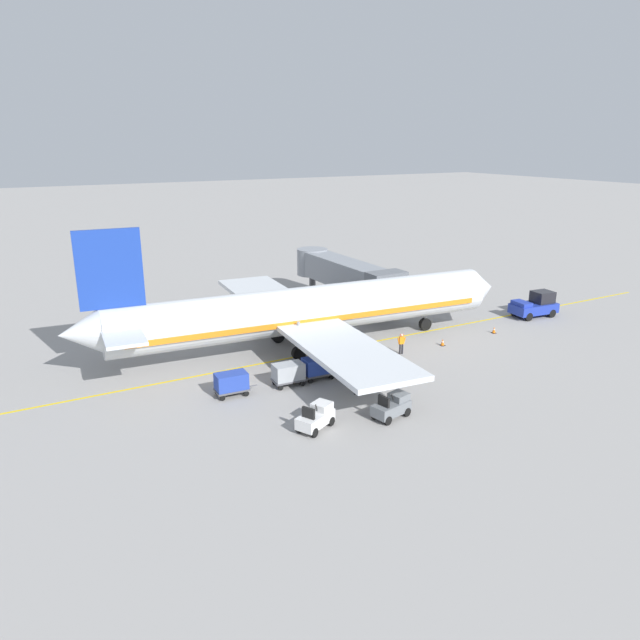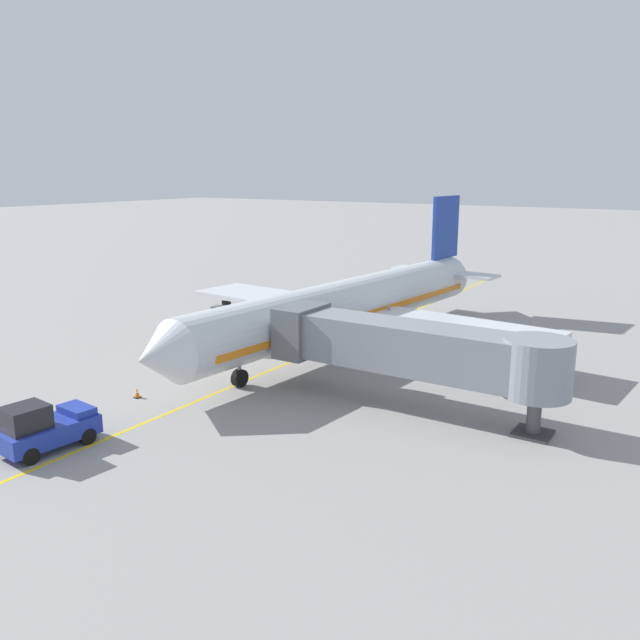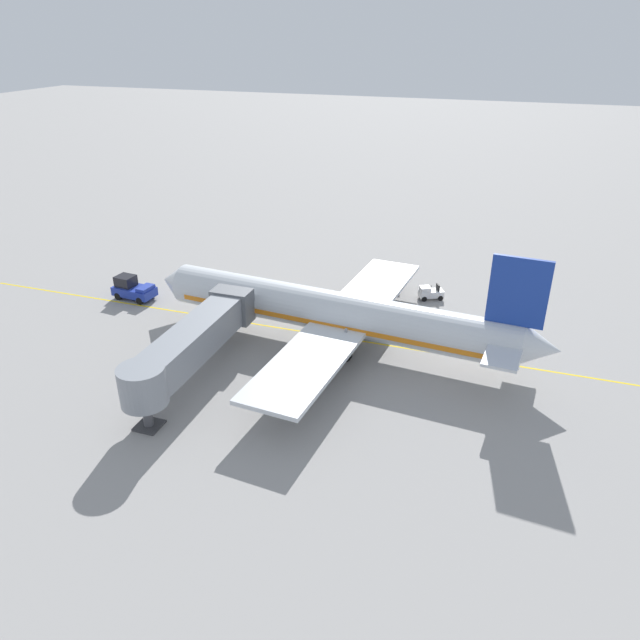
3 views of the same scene
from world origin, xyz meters
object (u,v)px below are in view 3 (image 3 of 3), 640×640
object	(u,v)px
jet_bridge	(191,342)
baggage_cart_front	(352,306)
pushback_tractor	(133,289)
baggage_cart_third_in_train	(404,315)
ground_crew_wing_walker	(380,296)
baggage_cart_second_in_train	(380,311)
baggage_tug_trailing	(430,293)
baggage_cart_tail_end	(446,322)
safety_cone_nose_right	(259,305)
ground_crew_loader	(296,305)
parked_airliner	(338,313)
safety_cone_nose_left	(204,298)
baggage_tug_lead	(388,283)

from	to	relation	value
jet_bridge	baggage_cart_front	bearing A→B (deg)	-29.12
pushback_tractor	baggage_cart_front	world-z (taller)	pushback_tractor
baggage_cart_third_in_train	ground_crew_wing_walker	size ratio (longest dim) A/B	1.74
baggage_cart_second_in_train	baggage_tug_trailing	bearing A→B (deg)	-29.95
baggage_cart_tail_end	safety_cone_nose_right	size ratio (longest dim) A/B	4.97
baggage_cart_front	ground_crew_wing_walker	bearing A→B (deg)	-32.12
safety_cone_nose_right	baggage_cart_second_in_train	bearing A→B (deg)	-84.90
baggage_tug_trailing	ground_crew_wing_walker	xyz separation A→B (m)	(-3.05, 4.69, 0.24)
jet_bridge	baggage_cart_third_in_train	world-z (taller)	jet_bridge
ground_crew_loader	safety_cone_nose_right	xyz separation A→B (m)	(0.09, 4.21, -0.66)
parked_airliner	safety_cone_nose_left	size ratio (longest dim) A/B	63.31
safety_cone_nose_left	baggage_tug_lead	bearing A→B (deg)	-62.92
baggage_tug_trailing	baggage_cart_third_in_train	distance (m)	6.72
baggage_cart_front	baggage_cart_third_in_train	size ratio (longest dim) A/B	1.00
baggage_cart_tail_end	ground_crew_wing_walker	bearing A→B (deg)	62.24
baggage_cart_second_in_train	ground_crew_loader	distance (m)	8.38
pushback_tractor	safety_cone_nose_left	size ratio (longest dim) A/B	7.78
jet_bridge	baggage_cart_second_in_train	bearing A→B (deg)	-37.13
safety_cone_nose_right	baggage_cart_third_in_train	bearing A→B (deg)	-85.57
parked_airliner	safety_cone_nose_left	distance (m)	17.09
baggage_cart_tail_end	ground_crew_wing_walker	world-z (taller)	ground_crew_wing_walker
ground_crew_loader	safety_cone_nose_left	bearing A→B (deg)	91.30
jet_bridge	baggage_cart_second_in_train	size ratio (longest dim) A/B	5.65
baggage_cart_third_in_train	baggage_cart_front	bearing A→B (deg)	87.39
jet_bridge	baggage_tug_trailing	distance (m)	27.08
baggage_cart_second_in_train	baggage_cart_third_in_train	bearing A→B (deg)	-89.17
baggage_cart_third_in_train	safety_cone_nose_right	distance (m)	14.91
baggage_cart_front	safety_cone_nose_left	bearing A→B (deg)	96.23
baggage_cart_front	baggage_cart_third_in_train	bearing A→B (deg)	-92.61
baggage_tug_trailing	baggage_cart_front	bearing A→B (deg)	133.15
ground_crew_wing_walker	ground_crew_loader	xyz separation A→B (m)	(-4.74, 7.40, 0.00)
baggage_cart_front	safety_cone_nose_right	bearing A→B (deg)	98.28
jet_bridge	pushback_tractor	bearing A→B (deg)	49.58
ground_crew_wing_walker	safety_cone_nose_right	world-z (taller)	ground_crew_wing_walker
ground_crew_loader	safety_cone_nose_right	size ratio (longest dim) A/B	2.86
jet_bridge	baggage_cart_second_in_train	xyz separation A→B (m)	(15.45, -11.70, -2.51)
baggage_tug_trailing	baggage_cart_second_in_train	world-z (taller)	baggage_tug_trailing
baggage_cart_second_in_train	safety_cone_nose_right	bearing A→B (deg)	95.10
jet_bridge	ground_crew_loader	world-z (taller)	jet_bridge
pushback_tractor	baggage_cart_front	size ratio (longest dim) A/B	1.56
ground_crew_wing_walker	baggage_tug_lead	bearing A→B (deg)	1.23
parked_airliner	baggage_cart_third_in_train	world-z (taller)	parked_airliner
safety_cone_nose_right	baggage_cart_tail_end	bearing A→B (deg)	-87.55
safety_cone_nose_left	pushback_tractor	bearing A→B (deg)	104.91
parked_airliner	ground_crew_loader	distance (m)	7.95
baggage_cart_tail_end	parked_airliner	bearing A→B (deg)	123.32
baggage_cart_third_in_train	ground_crew_wing_walker	xyz separation A→B (m)	(3.50, 3.24, 0.00)
parked_airliner	baggage_cart_tail_end	bearing A→B (deg)	-56.68
baggage_tug_trailing	safety_cone_nose_right	size ratio (longest dim) A/B	4.70
baggage_tug_trailing	baggage_cart_second_in_train	size ratio (longest dim) A/B	0.94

